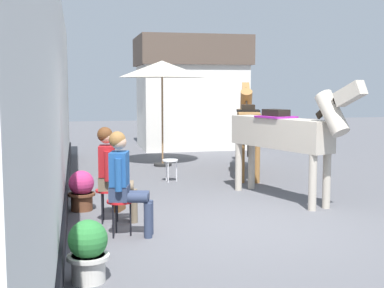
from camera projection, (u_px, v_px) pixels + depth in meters
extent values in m
plane|color=#56565B|center=(192.00, 187.00, 10.40)|extent=(40.00, 40.00, 0.00)
cube|color=white|center=(53.00, 104.00, 8.21)|extent=(0.30, 14.00, 3.40)
cube|color=black|center=(57.00, 200.00, 8.39)|extent=(0.34, 14.00, 0.36)
cube|color=silver|center=(191.00, 107.00, 16.95)|extent=(3.20, 2.40, 2.60)
cube|color=brown|center=(191.00, 52.00, 16.76)|extent=(3.40, 2.60, 0.90)
cylinder|color=red|center=(120.00, 201.00, 6.96)|extent=(0.34, 0.34, 0.03)
cylinder|color=black|center=(131.00, 219.00, 6.98)|extent=(0.02, 0.02, 0.45)
cylinder|color=black|center=(116.00, 217.00, 7.11)|extent=(0.02, 0.02, 0.45)
cylinder|color=black|center=(113.00, 221.00, 6.86)|extent=(0.02, 0.02, 0.45)
cube|color=#2D3851|center=(120.00, 193.00, 6.94)|extent=(0.31, 0.37, 0.20)
cube|color=#1E4C8C|center=(119.00, 169.00, 6.91)|extent=(0.29, 0.38, 0.44)
sphere|color=tan|center=(119.00, 142.00, 6.87)|extent=(0.20, 0.20, 0.20)
sphere|color=olive|center=(117.00, 140.00, 6.87)|extent=(0.22, 0.22, 0.22)
cylinder|color=#2D3851|center=(135.00, 195.00, 7.02)|extent=(0.40, 0.22, 0.13)
cylinder|color=#2D3851|center=(149.00, 217.00, 7.05)|extent=(0.11, 0.11, 0.46)
cylinder|color=#2D3851|center=(133.00, 198.00, 6.87)|extent=(0.40, 0.22, 0.13)
cylinder|color=#2D3851|center=(148.00, 221.00, 6.89)|extent=(0.11, 0.11, 0.46)
cylinder|color=#1E4C8C|center=(123.00, 170.00, 7.11)|extent=(0.09, 0.09, 0.42)
cylinder|color=#1E4C8C|center=(118.00, 175.00, 6.72)|extent=(0.09, 0.09, 0.42)
cylinder|color=red|center=(107.00, 190.00, 7.67)|extent=(0.34, 0.34, 0.03)
cylinder|color=black|center=(117.00, 207.00, 7.71)|extent=(0.02, 0.02, 0.45)
cylinder|color=black|center=(103.00, 205.00, 7.81)|extent=(0.02, 0.02, 0.45)
cylinder|color=black|center=(102.00, 209.00, 7.57)|extent=(0.02, 0.02, 0.45)
cube|color=brown|center=(107.00, 183.00, 7.66)|extent=(0.28, 0.35, 0.20)
cube|color=maroon|center=(107.00, 161.00, 7.63)|extent=(0.26, 0.36, 0.44)
sphere|color=tan|center=(106.00, 137.00, 7.59)|extent=(0.20, 0.20, 0.20)
sphere|color=#593319|center=(105.00, 135.00, 7.58)|extent=(0.22, 0.22, 0.22)
cylinder|color=brown|center=(121.00, 185.00, 7.76)|extent=(0.39, 0.17, 0.13)
cylinder|color=brown|center=(134.00, 205.00, 7.82)|extent=(0.11, 0.11, 0.46)
cylinder|color=brown|center=(120.00, 187.00, 7.61)|extent=(0.39, 0.17, 0.13)
cylinder|color=brown|center=(134.00, 207.00, 7.66)|extent=(0.11, 0.11, 0.46)
cylinder|color=maroon|center=(109.00, 162.00, 7.83)|extent=(0.09, 0.09, 0.42)
cylinder|color=maroon|center=(107.00, 166.00, 7.44)|extent=(0.09, 0.09, 0.42)
cube|color=#B2A899|center=(279.00, 133.00, 9.21)|extent=(1.16, 2.22, 0.52)
cylinder|color=#B2A899|center=(327.00, 181.00, 8.54)|extent=(0.13, 0.13, 0.90)
cylinder|color=#B2A899|center=(313.00, 183.00, 8.38)|extent=(0.13, 0.13, 0.90)
cylinder|color=#B2A899|center=(251.00, 165.00, 10.18)|extent=(0.13, 0.13, 0.90)
cylinder|color=#B2A899|center=(239.00, 167.00, 10.01)|extent=(0.13, 0.13, 0.90)
cylinder|color=#B2A899|center=(332.00, 113.00, 8.15)|extent=(0.48, 0.69, 0.73)
cube|color=#B2A899|center=(350.00, 94.00, 7.83)|extent=(0.35, 0.56, 0.40)
cube|color=black|center=(331.00, 104.00, 8.15)|extent=(0.25, 0.61, 0.48)
cylinder|color=black|center=(240.00, 143.00, 10.20)|extent=(0.13, 0.13, 0.65)
cube|color=#8C1E8C|center=(276.00, 117.00, 9.26)|extent=(0.67, 0.73, 0.03)
cube|color=black|center=(276.00, 113.00, 9.25)|extent=(0.41, 0.51, 0.12)
cube|color=#9E6B38|center=(248.00, 123.00, 11.66)|extent=(1.04, 2.24, 0.52)
cylinder|color=#9E6B38|center=(239.00, 149.00, 12.72)|extent=(0.13, 0.13, 0.90)
cylinder|color=#9E6B38|center=(252.00, 150.00, 12.70)|extent=(0.13, 0.13, 0.90)
cylinder|color=#9E6B38|center=(242.00, 161.00, 10.80)|extent=(0.13, 0.13, 0.90)
cylinder|color=#9E6B38|center=(257.00, 161.00, 10.78)|extent=(0.13, 0.13, 0.90)
cylinder|color=#9E6B38|center=(246.00, 103.00, 12.81)|extent=(0.45, 0.68, 0.73)
cube|color=#9E6B38|center=(246.00, 90.00, 13.11)|extent=(0.32, 0.56, 0.40)
cube|color=black|center=(246.00, 98.00, 12.77)|extent=(0.21, 0.62, 0.48)
cylinder|color=black|center=(250.00, 141.00, 10.56)|extent=(0.12, 0.12, 0.65)
cube|color=black|center=(248.00, 111.00, 11.53)|extent=(0.65, 0.72, 0.03)
cube|color=black|center=(248.00, 107.00, 11.52)|extent=(0.39, 0.50, 0.12)
cylinder|color=beige|center=(88.00, 268.00, 5.35)|extent=(0.34, 0.34, 0.28)
cylinder|color=beige|center=(88.00, 257.00, 5.34)|extent=(0.43, 0.43, 0.04)
sphere|color=#2D7A38|center=(88.00, 240.00, 5.32)|extent=(0.40, 0.40, 0.40)
cylinder|color=brown|center=(82.00, 202.00, 8.43)|extent=(0.34, 0.34, 0.28)
cylinder|color=brown|center=(82.00, 194.00, 8.41)|extent=(0.43, 0.43, 0.04)
sphere|color=#B22D66|center=(81.00, 183.00, 8.39)|extent=(0.40, 0.40, 0.40)
cylinder|color=black|center=(163.00, 165.00, 13.12)|extent=(0.44, 0.44, 0.06)
cylinder|color=olive|center=(162.00, 121.00, 13.00)|extent=(0.04, 0.04, 2.20)
cone|color=beige|center=(162.00, 69.00, 12.86)|extent=(2.10, 2.10, 0.40)
cylinder|color=white|center=(170.00, 160.00, 10.92)|extent=(0.32, 0.32, 0.03)
cylinder|color=silver|center=(176.00, 171.00, 10.97)|extent=(0.02, 0.02, 0.43)
cylinder|color=silver|center=(166.00, 171.00, 11.04)|extent=(0.02, 0.02, 0.43)
cylinder|color=silver|center=(168.00, 172.00, 10.82)|extent=(0.02, 0.02, 0.43)
cube|color=brown|center=(119.00, 204.00, 8.41)|extent=(0.23, 0.30, 0.20)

